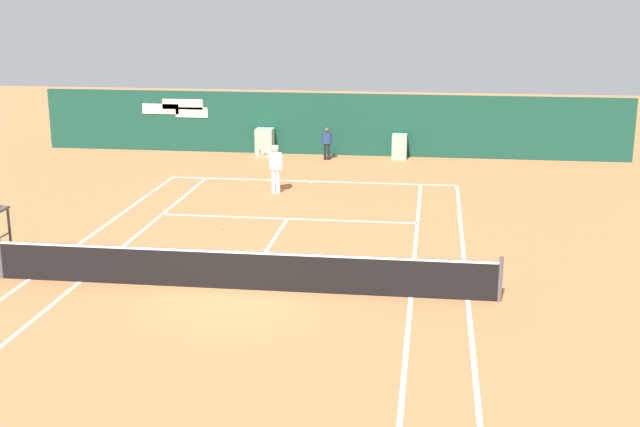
# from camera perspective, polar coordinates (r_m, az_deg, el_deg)

# --- Properties ---
(ground_plane) EXTENTS (80.00, 80.00, 0.01)m
(ground_plane) POSITION_cam_1_polar(r_m,az_deg,el_deg) (20.69, -4.98, -4.56)
(ground_plane) COLOR #C67042
(tennis_net) EXTENTS (12.10, 0.10, 1.07)m
(tennis_net) POSITION_cam_1_polar(r_m,az_deg,el_deg) (20.00, -5.37, -3.73)
(tennis_net) COLOR #4C4C51
(tennis_net) RESTS_ON ground_plane
(sponsor_back_wall) EXTENTS (25.00, 1.02, 2.61)m
(sponsor_back_wall) POSITION_cam_1_polar(r_m,az_deg,el_deg) (36.12, 0.59, 5.96)
(sponsor_back_wall) COLOR #144233
(sponsor_back_wall) RESTS_ON ground_plane
(player_on_baseline) EXTENTS (0.85, 0.66, 1.89)m
(player_on_baseline) POSITION_cam_1_polar(r_m,az_deg,el_deg) (29.30, -3.05, 3.33)
(player_on_baseline) COLOR white
(player_on_baseline) RESTS_ON ground_plane
(ball_kid_left_post) EXTENTS (0.45, 0.19, 1.35)m
(ball_kid_left_post) POSITION_cam_1_polar(r_m,az_deg,el_deg) (35.04, 0.46, 4.88)
(ball_kid_left_post) COLOR black
(ball_kid_left_post) RESTS_ON ground_plane
(tennis_ball_near_service_line) EXTENTS (0.07, 0.07, 0.07)m
(tennis_ball_near_service_line) POSITION_cam_1_polar(r_m,az_deg,el_deg) (25.25, -6.59, -0.92)
(tennis_ball_near_service_line) COLOR #CCE033
(tennis_ball_near_service_line) RESTS_ON ground_plane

